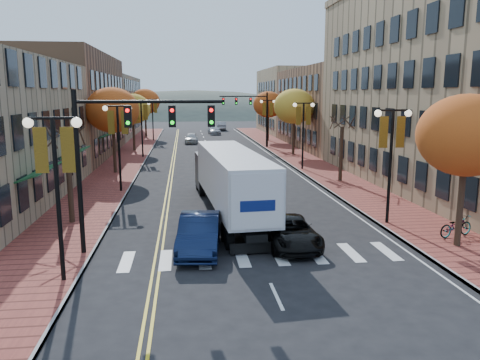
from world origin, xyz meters
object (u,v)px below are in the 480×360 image
object	(u,v)px
navy_sedan	(199,233)
black_suv	(290,232)
bicycle	(456,226)
semi_truck	(228,177)

from	to	relation	value
navy_sedan	black_suv	size ratio (longest dim) A/B	1.03
navy_sedan	bicycle	size ratio (longest dim) A/B	2.52
semi_truck	black_suv	bearing A→B (deg)	-73.45
semi_truck	navy_sedan	xyz separation A→B (m)	(-1.86, -6.19, -1.38)
semi_truck	navy_sedan	distance (m)	6.62
black_suv	semi_truck	bearing A→B (deg)	110.06
navy_sedan	bicycle	world-z (taller)	navy_sedan
semi_truck	navy_sedan	bearing A→B (deg)	-110.84
navy_sedan	black_suv	distance (m)	4.12
navy_sedan	black_suv	bearing A→B (deg)	8.98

